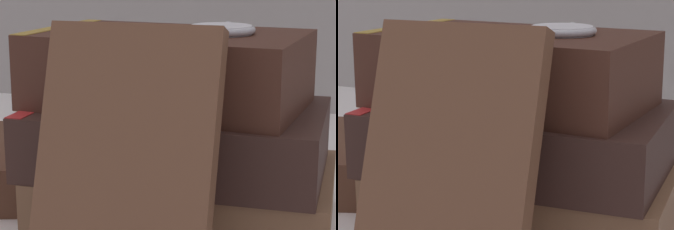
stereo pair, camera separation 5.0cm
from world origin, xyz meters
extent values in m
plane|color=silver|center=(0.00, 0.00, 0.00)|extent=(3.00, 3.00, 0.00)
cube|color=brown|center=(0.06, 0.01, 0.02)|extent=(0.21, 0.15, 0.04)
cube|color=black|center=(-0.03, 0.01, 0.02)|extent=(0.02, 0.14, 0.04)
cube|color=#331E19|center=(0.06, 0.01, 0.07)|extent=(0.20, 0.13, 0.05)
cube|color=#B22323|center=(-0.04, 0.01, 0.07)|extent=(0.01, 0.13, 0.05)
cube|color=#422319|center=(0.05, 0.01, 0.11)|extent=(0.20, 0.13, 0.05)
cube|color=olive|center=(-0.04, 0.02, 0.11)|extent=(0.02, 0.11, 0.05)
cube|color=brown|center=(0.05, -0.10, 0.08)|extent=(0.10, 0.07, 0.16)
cylinder|color=silver|center=(0.09, 0.01, 0.14)|extent=(0.04, 0.04, 0.01)
torus|color=#B2B2B7|center=(0.09, 0.01, 0.14)|extent=(0.05, 0.05, 0.01)
sphere|color=#B2B2B7|center=(0.09, 0.03, 0.14)|extent=(0.01, 0.01, 0.01)
torus|color=#ADADB2|center=(-0.05, 0.12, 0.00)|extent=(0.05, 0.05, 0.00)
torus|color=#ADADB2|center=(0.00, 0.13, 0.00)|extent=(0.05, 0.05, 0.00)
cylinder|color=#ADADB2|center=(-0.03, 0.13, 0.00)|extent=(0.02, 0.01, 0.00)
camera|label=1|loc=(0.18, -0.46, 0.20)|focal=75.00mm
camera|label=2|loc=(0.23, -0.44, 0.20)|focal=75.00mm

